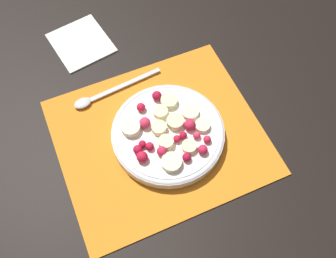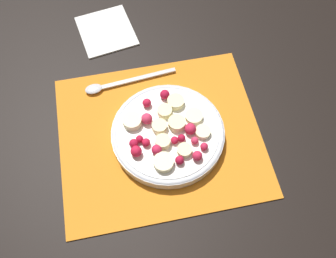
% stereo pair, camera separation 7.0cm
% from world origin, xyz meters
% --- Properties ---
extents(ground_plane, '(3.00, 3.00, 0.00)m').
position_xyz_m(ground_plane, '(0.00, 0.00, 0.00)').
color(ground_plane, black).
extents(placemat, '(0.39, 0.34, 0.01)m').
position_xyz_m(placemat, '(0.00, 0.00, 0.00)').
color(placemat, orange).
rests_on(placemat, ground_plane).
extents(fruit_bowl, '(0.22, 0.22, 0.05)m').
position_xyz_m(fruit_bowl, '(0.01, -0.01, 0.02)').
color(fruit_bowl, silver).
rests_on(fruit_bowl, placemat).
extents(spoon, '(0.20, 0.04, 0.01)m').
position_xyz_m(spoon, '(-0.07, 0.13, 0.01)').
color(spoon, silver).
rests_on(spoon, placemat).
extents(napkin, '(0.14, 0.15, 0.01)m').
position_xyz_m(napkin, '(-0.07, 0.29, 0.00)').
color(napkin, white).
rests_on(napkin, ground_plane).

